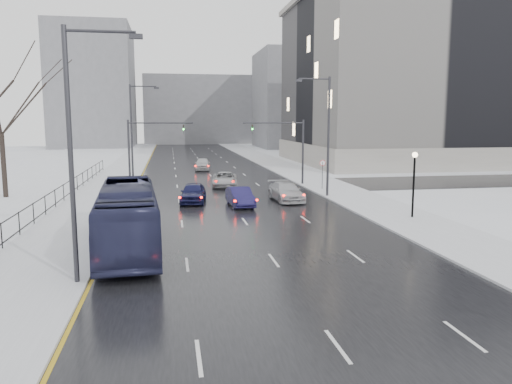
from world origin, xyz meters
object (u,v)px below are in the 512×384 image
mast_signal_right (292,144)px  bus (128,217)px  no_uturn_sign (323,166)px  tree_park_e (6,198)px  sedan_right_far (286,192)px  sedan_right_near (240,197)px  lamppost_r_mid (414,175)px  streetlight_l_near (76,144)px  sedan_right_cross (225,179)px  streetlight_l_far (134,128)px  sedan_center_far (203,164)px  streetlight_r_mid (326,130)px  sedan_center_near (193,193)px  mast_signal_left (141,145)px

mast_signal_right → bus: bearing=-122.0°
bus → no_uturn_sign: bearing=45.5°
tree_park_e → sedan_right_far: (22.70, -5.37, 0.78)m
bus → sedan_right_near: size_ratio=2.70×
sedan_right_near → lamppost_r_mid: bearing=-36.9°
streetlight_l_near → bus: (1.35, 5.33, -3.94)m
sedan_right_cross → streetlight_l_far: bearing=161.7°
streetlight_l_near → bus: bearing=75.8°
sedan_right_cross → sedan_center_far: bearing=100.3°
sedan_right_far → streetlight_r_mid: bearing=17.0°
streetlight_l_near → sedan_right_far: size_ratio=1.97×
sedan_center_far → no_uturn_sign: bearing=-58.3°
sedan_center_far → sedan_right_cross: bearing=-80.2°
tree_park_e → sedan_center_far: 26.89m
sedan_center_far → streetlight_l_far: bearing=-116.0°
no_uturn_sign → sedan_center_far: size_ratio=0.57×
bus → sedan_center_near: size_ratio=2.56×
lamppost_r_mid → sedan_right_near: 12.67m
streetlight_r_mid → no_uturn_sign: streetlight_r_mid is taller
no_uturn_sign → sedan_right_cross: 9.62m
streetlight_r_mid → sedan_right_far: (-3.67, -1.37, -4.84)m
tree_park_e → streetlight_r_mid: bearing=-8.6°
bus → sedan_right_cross: bus is taller
no_uturn_sign → sedan_center_near: size_ratio=0.59×
no_uturn_sign → sedan_right_cross: bearing=155.4°
tree_park_e → no_uturn_sign: (27.40, 0.00, 2.30)m
mast_signal_right → mast_signal_left: 14.65m
lamppost_r_mid → sedan_right_cross: size_ratio=0.84×
sedan_right_far → mast_signal_right: bearing=69.6°
sedan_right_cross → sedan_right_far: (3.94, -9.33, 0.03)m
mast_signal_left → sedan_center_near: size_ratio=1.41×
sedan_right_near → sedan_right_cross: 11.21m
mast_signal_right → sedan_right_cross: bearing=-179.6°
streetlight_l_far → no_uturn_sign: 19.41m
streetlight_l_near → lamppost_r_mid: 21.78m
mast_signal_right → sedan_center_near: 14.01m
mast_signal_right → sedan_center_near: (-10.23, -8.99, -3.28)m
streetlight_l_far → sedan_center_far: streetlight_l_far is taller
mast_signal_right → sedan_center_near: bearing=-138.7°
no_uturn_sign → sedan_right_far: 7.30m
mast_signal_left → no_uturn_sign: 17.10m
streetlight_l_near → lamppost_r_mid: bearing=27.6°
bus → sedan_right_cross: (7.38, 22.62, -0.93)m
tree_park_e → lamppost_r_mid: tree_park_e is taller
bus → streetlight_l_near: bearing=-108.1°
tree_park_e → sedan_center_far: bearing=48.8°
tree_park_e → no_uturn_sign: bearing=0.0°
sedan_center_near → no_uturn_sign: bearing=30.3°
mast_signal_left → sedan_center_far: size_ratio=1.38×
streetlight_r_mid → bus: 21.33m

